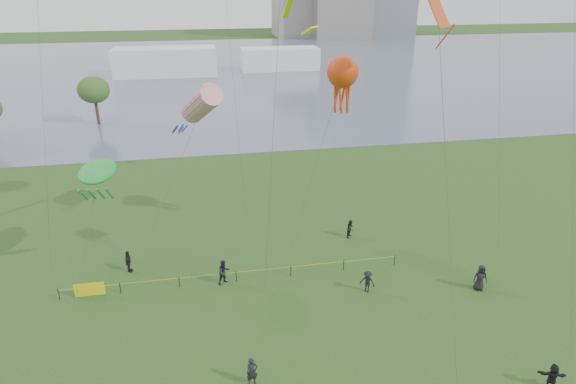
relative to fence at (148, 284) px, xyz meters
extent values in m
cube|color=slate|center=(9.40, 87.24, -0.53)|extent=(400.00, 120.00, 0.08)
cube|color=white|center=(-2.60, 82.24, 2.45)|extent=(22.00, 8.00, 6.00)
cube|color=white|center=(23.40, 85.24, 1.95)|extent=(18.00, 7.00, 5.00)
cylinder|color=#39221A|center=(-10.66, 44.14, 1.03)|extent=(0.44, 0.44, 3.18)
ellipsoid|color=#3C5E25|center=(-10.66, 44.14, 4.60)|extent=(4.52, 4.52, 3.81)
cylinder|color=black|center=(-5.88, 0.00, -0.13)|extent=(0.07, 0.07, 0.85)
cylinder|color=black|center=(-1.88, 0.00, -0.13)|extent=(0.07, 0.07, 0.85)
cylinder|color=black|center=(2.12, 0.00, -0.13)|extent=(0.07, 0.07, 0.85)
cylinder|color=black|center=(6.12, 0.00, -0.13)|extent=(0.07, 0.07, 0.85)
cylinder|color=black|center=(10.12, 0.00, -0.13)|extent=(0.07, 0.07, 0.85)
cylinder|color=black|center=(14.12, 0.00, -0.13)|extent=(0.07, 0.07, 0.85)
cylinder|color=black|center=(18.12, 0.00, -0.13)|extent=(0.07, 0.07, 0.85)
cylinder|color=gold|center=(6.12, 0.00, 0.19)|extent=(24.00, 0.03, 0.03)
cube|color=yellow|center=(-3.88, 0.00, 0.00)|extent=(2.00, 0.04, 1.00)
imported|color=black|center=(5.27, -0.09, 0.38)|extent=(1.13, 1.05, 1.87)
imported|color=black|center=(14.96, -2.87, 0.27)|extent=(1.22, 1.11, 1.64)
imported|color=black|center=(-1.60, 2.69, 0.30)|extent=(0.58, 1.06, 1.71)
imported|color=black|center=(22.77, -4.02, 0.41)|extent=(1.07, 0.83, 1.93)
imported|color=black|center=(21.76, -12.85, 0.23)|extent=(1.52, 0.93, 1.56)
imported|color=black|center=(6.19, -9.77, 0.31)|extent=(0.70, 0.53, 1.73)
imported|color=black|center=(16.11, 4.79, 0.22)|extent=(0.95, 0.96, 1.56)
cylinder|color=#3F3F42|center=(9.16, 1.36, 10.48)|extent=(2.21, 4.79, 22.08)
cube|color=#FCFF0D|center=(10.25, -4.26, 17.02)|extent=(0.95, 0.95, 0.42)
cylinder|color=#3F3F42|center=(1.68, 5.34, 4.93)|extent=(5.80, 6.59, 10.99)
cylinder|color=#BA1636|center=(4.57, 8.62, 10.42)|extent=(3.69, 5.14, 3.84)
cylinder|color=#1822A8|center=(3.17, 7.42, 8.82)|extent=(0.60, 1.13, 0.88)
cylinder|color=#1822A8|center=(2.89, 7.80, 8.82)|extent=(0.60, 1.13, 0.88)
cylinder|color=#1822A8|center=(2.44, 7.66, 8.82)|extent=(0.60, 1.13, 0.88)
cylinder|color=#1822A8|center=(2.44, 7.19, 8.82)|extent=(0.60, 1.13, 0.88)
cylinder|color=#1822A8|center=(2.89, 7.04, 8.82)|extent=(0.60, 1.13, 0.88)
cylinder|color=#3F3F42|center=(-3.77, 1.41, 3.41)|extent=(2.07, 3.54, 7.94)
ellipsoid|color=green|center=(-2.75, 3.16, 7.38)|extent=(2.48, 4.46, 0.87)
cylinder|color=green|center=(-3.55, 1.56, 6.38)|extent=(0.16, 1.79, 1.54)
cylinder|color=green|center=(-3.00, 1.56, 6.38)|extent=(0.16, 1.79, 1.54)
cylinder|color=green|center=(-2.45, 1.56, 6.38)|extent=(0.16, 1.79, 1.54)
cylinder|color=green|center=(-1.90, 1.56, 6.38)|extent=(0.16, 1.79, 1.54)
cylinder|color=#3F3F42|center=(12.07, 2.23, 6.38)|extent=(5.14, 4.00, 13.88)
sphere|color=red|center=(14.63, 4.22, 13.32)|extent=(2.28, 2.28, 2.28)
cylinder|color=red|center=(15.13, 4.22, 11.72)|extent=(0.18, 0.54, 2.60)
cylinder|color=red|center=(14.88, 4.65, 11.72)|extent=(0.49, 0.36, 2.61)
cylinder|color=red|center=(14.38, 4.65, 11.72)|extent=(0.49, 0.36, 2.61)
cylinder|color=red|center=(14.13, 4.22, 11.72)|extent=(0.18, 0.54, 2.60)
cylinder|color=red|center=(14.38, 3.78, 11.72)|extent=(0.49, 0.36, 2.61)
cylinder|color=red|center=(14.88, 3.78, 11.72)|extent=(0.49, 0.36, 2.61)
cylinder|color=#3F3F42|center=(15.63, -11.00, 8.64)|extent=(1.78, 10.82, 18.41)
cube|color=#D64613|center=(16.51, -5.61, 17.84)|extent=(1.64, 1.64, 1.34)
cylinder|color=#D64613|center=(16.51, -6.51, 16.84)|extent=(0.08, 1.58, 1.35)
camera|label=1|loc=(4.59, -29.21, 19.47)|focal=30.00mm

